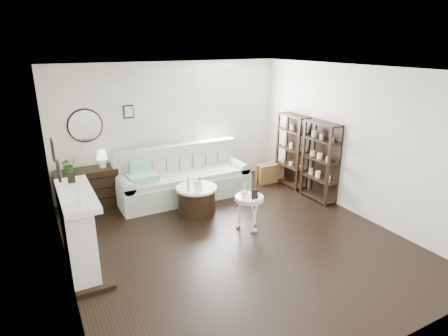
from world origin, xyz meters
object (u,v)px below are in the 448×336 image
pedestal_table (249,199)px  drum_table (197,200)px  dresser (88,188)px  sofa (183,181)px

pedestal_table → drum_table: bearing=119.4°
dresser → drum_table: 2.16m
dresser → drum_table: dresser is taller
dresser → pedestal_table: (2.29, -2.24, 0.16)m
sofa → pedestal_table: size_ratio=4.53×
sofa → pedestal_table: sofa is taller
dresser → drum_table: size_ratio=1.50×
sofa → pedestal_table: bearing=-75.8°
drum_table → pedestal_table: size_ratio=1.28×
drum_table → pedestal_table: (0.55, -0.97, 0.27)m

